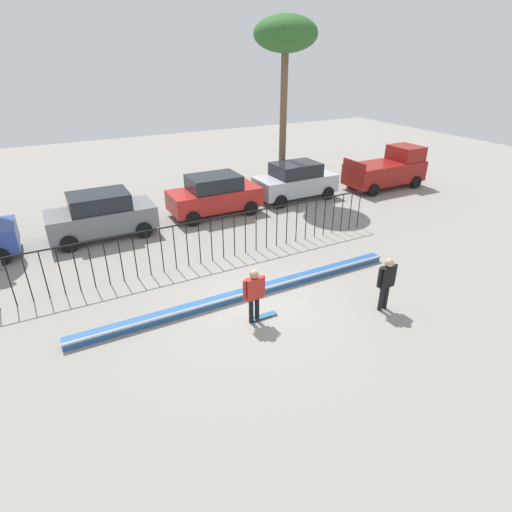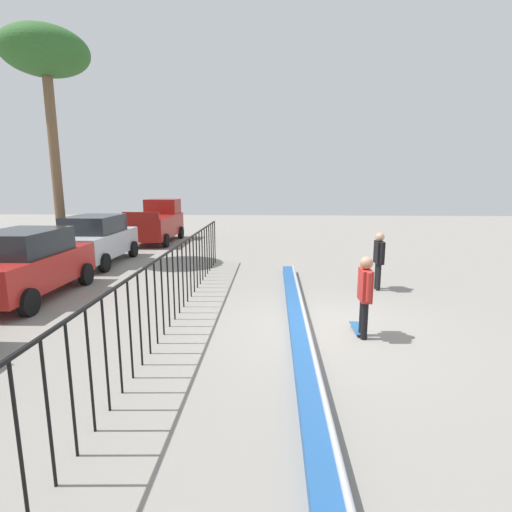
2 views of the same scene
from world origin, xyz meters
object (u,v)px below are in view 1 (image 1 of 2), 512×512
Objects in this scene: camera_operator at (386,279)px; skateboard at (264,316)px; pickup_truck at (388,169)px; parked_car_gray at (101,215)px; parked_car_silver at (295,181)px; palm_tree_tall at (285,39)px; parked_car_red at (214,195)px; skateboarder at (254,291)px.

skateboard is at bearing 7.06° from camera_operator.
camera_operator is 0.37× the size of pickup_truck.
parked_car_gray is 1.00× the size of parked_car_silver.
pickup_truck is at bearing -4.92° from parked_car_silver.
parked_car_gray is at bearing -170.19° from palm_tree_tall.
camera_operator is 0.20× the size of palm_tree_tall.
palm_tree_tall reaches higher than camera_operator.
parked_car_red is 0.91× the size of pickup_truck.
parked_car_gray and parked_car_silver have the same top height.
pickup_truck is at bearing -19.11° from palm_tree_tall.
parked_car_gray is at bearing -175.23° from parked_car_silver.
pickup_truck reaches higher than skateboarder.
skateboarder is 0.40× the size of parked_car_red.
skateboarder is at bearing -75.13° from parked_car_gray.
palm_tree_tall is at bearing 95.35° from parked_car_silver.
parked_car_red reaches higher than skateboard.
parked_car_red is at bearing -54.62° from camera_operator.
palm_tree_tall is at bearing 81.28° from skateboarder.
parked_car_silver is (3.39, 10.14, -0.07)m from camera_operator.
parked_car_red is at bearing -179.97° from pickup_truck.
skateboard is at bearing -72.93° from parked_car_gray.
skateboarder reaches higher than skateboard.
palm_tree_tall reaches higher than skateboard.
pickup_truck is (12.94, 8.13, 0.01)m from skateboarder.
camera_operator is at bearing -16.40° from skateboard.
parked_car_silver is at bearing 175.92° from pickup_truck.
camera_operator is at bearing -106.09° from parked_car_silver.
palm_tree_tall is at bearing -78.18° from camera_operator.
parked_car_red is at bearing 80.87° from skateboard.
pickup_truck is 0.54× the size of palm_tree_tall.
parked_car_silver is (4.68, 0.16, 0.00)m from parked_car_red.
palm_tree_tall is (9.82, 1.70, 6.62)m from parked_car_gray.
palm_tree_tall reaches higher than skateboarder.
pickup_truck is at bearing -4.31° from parked_car_gray.
skateboard is 9.02m from parked_car_gray.
parked_car_silver reaches higher than skateboard.
parked_car_silver is at bearing -0.71° from parked_car_gray.
pickup_truck is (9.18, 9.39, -0.00)m from camera_operator.
skateboarder is at bearing -144.64° from pickup_truck.
pickup_truck is (10.47, -0.58, 0.06)m from parked_car_red.
camera_operator is 10.06m from parked_car_red.
palm_tree_tall is at bearing 6.73° from parked_car_gray.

